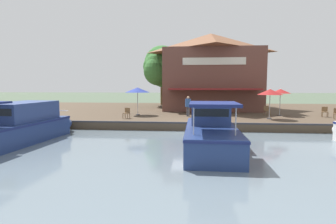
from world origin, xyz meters
name	(u,v)px	position (x,y,z in m)	size (l,w,h in m)	color
ground_plane	(190,132)	(0.00, 0.00, 0.00)	(220.00, 220.00, 0.00)	#4C5B47
quay_deck	(191,112)	(-11.00, 0.00, 0.30)	(22.00, 56.00, 0.60)	#4C3D2D
quay_edge_fender	(190,123)	(-0.10, 0.00, 0.65)	(0.20, 50.40, 0.10)	#2D2D33
waterfront_restaurant	(210,71)	(-13.12, 2.19, 4.98)	(11.83, 10.69, 8.60)	brown
patio_umbrella_mid_patio_right	(270,92)	(-3.25, 6.19, 2.73)	(1.93, 1.93, 2.40)	#B7B7B7
patio_umbrella_mid_patio_left	(280,91)	(-5.73, 7.77, 2.73)	(1.74, 1.74, 2.38)	#B7B7B7
patio_umbrella_back_row	(138,90)	(-5.15, -4.76, 2.84)	(2.20, 2.20, 2.50)	#B7B7B7
cafe_chair_facing_river	(325,111)	(-5.14, 11.26, 1.08)	(0.54, 0.54, 0.85)	brown
cafe_chair_back_row_seat	(127,113)	(-2.51, -5.10, 1.08)	(0.52, 0.52, 0.85)	brown
cafe_chair_beside_entrance	(267,110)	(-5.88, 6.72, 1.08)	(0.52, 0.52, 0.85)	brown
cafe_chair_mid_patio	(196,109)	(-5.86, 0.43, 1.08)	(0.50, 0.50, 0.85)	brown
person_at_quay_edge	(188,104)	(-4.38, -0.23, 1.68)	(0.49, 0.49, 1.72)	#4C4C56
motorboat_mid_row	(210,130)	(4.40, 1.06, 0.90)	(7.91, 2.50, 2.41)	navy
motorboat_far_downstream	(18,127)	(4.37, -9.55, 0.92)	(9.57, 3.50, 2.39)	navy
tree_downstream_bank	(163,69)	(-15.78, -3.67, 5.42)	(5.34, 5.08, 7.50)	brown
tree_upstream_bank	(160,64)	(-18.07, -4.27, 6.14)	(5.11, 4.87, 8.12)	brown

